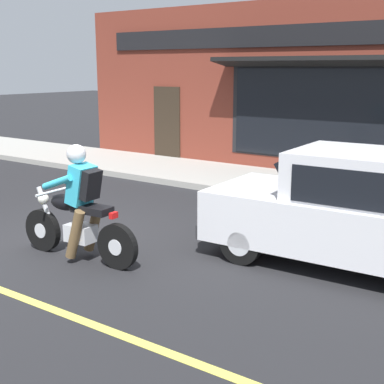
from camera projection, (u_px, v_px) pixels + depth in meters
ground_plane at (74, 241)px, 8.25m from camera, size 80.00×80.00×0.00m
sidewalk_curb at (146, 166)px, 14.15m from camera, size 2.60×22.00×0.14m
storefront_building at (280, 89)px, 13.17m from camera, size 1.25×11.98×4.20m
motorcycle_with_rider at (78, 212)px, 7.33m from camera, size 0.57×2.02×1.62m
car_hatchback at (353, 211)px, 7.06m from camera, size 1.77×3.83×1.57m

